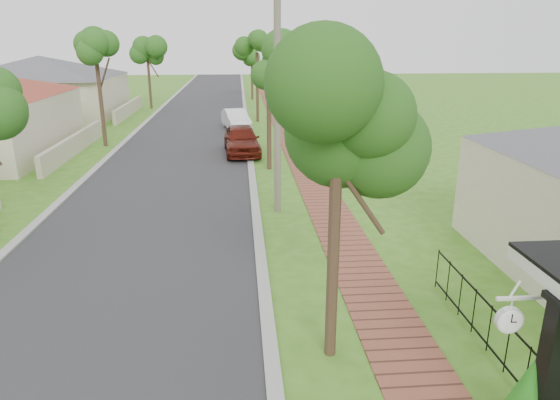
{
  "coord_description": "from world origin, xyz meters",
  "views": [
    {
      "loc": [
        0.15,
        -6.75,
        5.88
      ],
      "look_at": [
        1.24,
        6.66,
        1.5
      ],
      "focal_mm": 32.0,
      "sensor_mm": 36.0,
      "label": 1
    }
  ],
  "objects_px": {
    "parked_car_white": "(236,120)",
    "parked_car_red": "(242,140)",
    "near_tree": "(338,133)",
    "porch_post": "(548,381)",
    "station_clock": "(510,318)",
    "utility_pole": "(277,88)"
  },
  "relations": [
    {
      "from": "porch_post",
      "to": "station_clock",
      "type": "distance_m",
      "value": 1.04
    },
    {
      "from": "porch_post",
      "to": "near_tree",
      "type": "distance_m",
      "value": 4.93
    },
    {
      "from": "parked_car_red",
      "to": "utility_pole",
      "type": "xyz_separation_m",
      "value": [
        1.19,
        -9.3,
        3.55
      ]
    },
    {
      "from": "station_clock",
      "to": "utility_pole",
      "type": "bearing_deg",
      "value": 103.93
    },
    {
      "from": "parked_car_red",
      "to": "near_tree",
      "type": "height_order",
      "value": "near_tree"
    },
    {
      "from": "parked_car_red",
      "to": "near_tree",
      "type": "bearing_deg",
      "value": -88.6
    },
    {
      "from": "parked_car_white",
      "to": "station_clock",
      "type": "distance_m",
      "value": 27.76
    },
    {
      "from": "parked_car_red",
      "to": "near_tree",
      "type": "xyz_separation_m",
      "value": [
        1.56,
        -17.8,
        3.6
      ]
    },
    {
      "from": "parked_car_white",
      "to": "near_tree",
      "type": "relative_size",
      "value": 0.73
    },
    {
      "from": "parked_car_white",
      "to": "parked_car_red",
      "type": "bearing_deg",
      "value": -98.69
    },
    {
      "from": "parked_car_red",
      "to": "station_clock",
      "type": "bearing_deg",
      "value": -82.76
    },
    {
      "from": "porch_post",
      "to": "near_tree",
      "type": "relative_size",
      "value": 0.46
    },
    {
      "from": "utility_pole",
      "to": "near_tree",
      "type": "bearing_deg",
      "value": -87.48
    },
    {
      "from": "near_tree",
      "to": "utility_pole",
      "type": "bearing_deg",
      "value": 92.52
    },
    {
      "from": "porch_post",
      "to": "parked_car_red",
      "type": "distance_m",
      "value": 20.76
    },
    {
      "from": "parked_car_white",
      "to": "station_clock",
      "type": "bearing_deg",
      "value": -92.58
    },
    {
      "from": "porch_post",
      "to": "parked_car_red",
      "type": "xyz_separation_m",
      "value": [
        -4.31,
        20.3,
        -0.36
      ]
    },
    {
      "from": "parked_car_white",
      "to": "station_clock",
      "type": "height_order",
      "value": "station_clock"
    },
    {
      "from": "station_clock",
      "to": "parked_car_red",
      "type": "bearing_deg",
      "value": 100.85
    },
    {
      "from": "near_tree",
      "to": "utility_pole",
      "type": "distance_m",
      "value": 8.51
    },
    {
      "from": "near_tree",
      "to": "station_clock",
      "type": "distance_m",
      "value": 3.91
    },
    {
      "from": "parked_car_red",
      "to": "parked_car_white",
      "type": "height_order",
      "value": "parked_car_red"
    }
  ]
}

